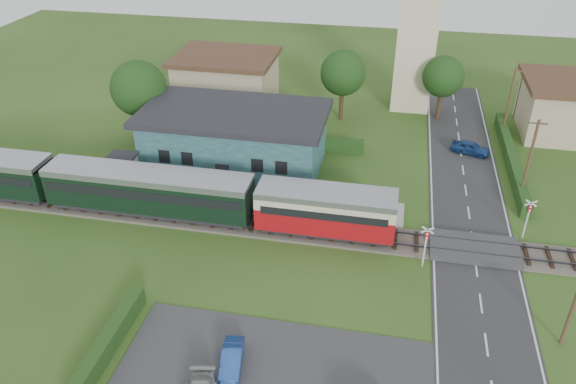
% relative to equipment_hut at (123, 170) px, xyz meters
% --- Properties ---
extents(ground, '(120.00, 120.00, 0.00)m').
position_rel_equipment_hut_xyz_m(ground, '(18.00, -5.20, -1.75)').
color(ground, '#2D4C19').
extents(railway_track, '(76.00, 3.20, 0.49)m').
position_rel_equipment_hut_xyz_m(railway_track, '(18.00, -3.20, -1.64)').
color(railway_track, '#4C443D').
rests_on(railway_track, ground).
extents(road, '(6.00, 70.00, 0.05)m').
position_rel_equipment_hut_xyz_m(road, '(28.00, -5.20, -1.72)').
color(road, '#28282B').
rests_on(road, ground).
extents(car_park, '(17.00, 9.00, 0.08)m').
position_rel_equipment_hut_xyz_m(car_park, '(16.50, -17.20, -1.71)').
color(car_park, '#333335').
rests_on(car_park, ground).
extents(crossing_deck, '(6.20, 3.40, 0.45)m').
position_rel_equipment_hut_xyz_m(crossing_deck, '(28.00, -3.20, -1.52)').
color(crossing_deck, '#333335').
rests_on(crossing_deck, ground).
extents(platform, '(30.00, 3.00, 0.45)m').
position_rel_equipment_hut_xyz_m(platform, '(8.00, 0.00, -1.52)').
color(platform, gray).
rests_on(platform, ground).
extents(equipment_hut, '(2.30, 2.30, 2.55)m').
position_rel_equipment_hut_xyz_m(equipment_hut, '(0.00, 0.00, 0.00)').
color(equipment_hut, beige).
rests_on(equipment_hut, platform).
extents(station_building, '(16.00, 9.00, 5.30)m').
position_rel_equipment_hut_xyz_m(station_building, '(8.00, 5.79, 0.95)').
color(station_building, '#244752').
rests_on(station_building, ground).
extents(train, '(43.20, 2.90, 3.40)m').
position_rel_equipment_hut_xyz_m(train, '(0.57, -3.20, 0.43)').
color(train, '#232328').
rests_on(train, ground).
extents(church_tower, '(6.00, 6.00, 17.60)m').
position_rel_equipment_hut_xyz_m(church_tower, '(23.00, 22.80, 8.48)').
color(church_tower, beige).
rests_on(church_tower, ground).
extents(house_west, '(10.80, 8.80, 5.50)m').
position_rel_equipment_hut_xyz_m(house_west, '(3.00, 19.80, 1.04)').
color(house_west, tan).
rests_on(house_west, ground).
extents(house_east, '(8.80, 8.80, 5.50)m').
position_rel_equipment_hut_xyz_m(house_east, '(38.00, 18.80, 1.05)').
color(house_east, tan).
rests_on(house_east, ground).
extents(hedge_carpark, '(0.80, 9.00, 1.20)m').
position_rel_equipment_hut_xyz_m(hedge_carpark, '(7.00, -17.20, -1.15)').
color(hedge_carpark, '#193814').
rests_on(hedge_carpark, ground).
extents(hedge_roadside, '(0.80, 18.00, 1.20)m').
position_rel_equipment_hut_xyz_m(hedge_roadside, '(32.20, 10.80, -1.15)').
color(hedge_roadside, '#193814').
rests_on(hedge_roadside, ground).
extents(hedge_station, '(22.00, 0.80, 1.30)m').
position_rel_equipment_hut_xyz_m(hedge_station, '(8.00, 10.30, -1.10)').
color(hedge_station, '#193814').
rests_on(hedge_station, ground).
extents(tree_a, '(5.20, 5.20, 8.00)m').
position_rel_equipment_hut_xyz_m(tree_a, '(-2.00, 8.80, 3.63)').
color(tree_a, '#332316').
rests_on(tree_a, ground).
extents(tree_b, '(4.60, 4.60, 7.34)m').
position_rel_equipment_hut_xyz_m(tree_b, '(16.00, 17.80, 3.27)').
color(tree_b, '#332316').
rests_on(tree_b, ground).
extents(tree_c, '(4.20, 4.20, 6.78)m').
position_rel_equipment_hut_xyz_m(tree_c, '(26.00, 19.80, 2.91)').
color(tree_c, '#332316').
rests_on(tree_c, ground).
extents(utility_pole_c, '(1.40, 0.22, 7.00)m').
position_rel_equipment_hut_xyz_m(utility_pole_c, '(32.20, 4.80, 1.88)').
color(utility_pole_c, '#473321').
rests_on(utility_pole_c, ground).
extents(utility_pole_d, '(1.40, 0.22, 7.00)m').
position_rel_equipment_hut_xyz_m(utility_pole_d, '(32.20, 16.80, 1.88)').
color(utility_pole_d, '#473321').
rests_on(utility_pole_d, ground).
extents(crossing_signal_near, '(0.84, 0.28, 3.28)m').
position_rel_equipment_hut_xyz_m(crossing_signal_near, '(24.40, -5.61, 0.39)').
color(crossing_signal_near, silver).
rests_on(crossing_signal_near, ground).
extents(crossing_signal_far, '(0.84, 0.28, 3.28)m').
position_rel_equipment_hut_xyz_m(crossing_signal_far, '(31.60, -0.81, 0.39)').
color(crossing_signal_far, silver).
rests_on(crossing_signal_far, ground).
extents(streetlamp_west, '(0.30, 0.30, 5.15)m').
position_rel_equipment_hut_xyz_m(streetlamp_west, '(-4.00, 14.80, 1.29)').
color(streetlamp_west, '#3F3F47').
rests_on(streetlamp_west, ground).
extents(streetlamp_east, '(0.30, 0.30, 5.15)m').
position_rel_equipment_hut_xyz_m(streetlamp_east, '(34.00, 21.80, 1.29)').
color(streetlamp_east, '#3F3F47').
rests_on(streetlamp_east, ground).
extents(car_on_road, '(3.78, 2.41, 1.20)m').
position_rel_equipment_hut_xyz_m(car_on_road, '(28.77, 12.22, -1.10)').
color(car_on_road, navy).
rests_on(car_on_road, road).
extents(car_park_blue, '(1.56, 3.26, 1.03)m').
position_rel_equipment_hut_xyz_m(car_park_blue, '(14.16, -16.60, -1.15)').
color(car_park_blue, '#22489B').
rests_on(car_park_blue, car_park).
extents(pedestrian_near, '(0.72, 0.61, 1.68)m').
position_rel_equipment_hut_xyz_m(pedestrian_near, '(16.30, 0.36, -0.46)').
color(pedestrian_near, gray).
rests_on(pedestrian_near, platform).
extents(pedestrian_far, '(0.89, 1.04, 1.87)m').
position_rel_equipment_hut_xyz_m(pedestrian_far, '(2.23, -0.20, -0.36)').
color(pedestrian_far, gray).
rests_on(pedestrian_far, platform).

